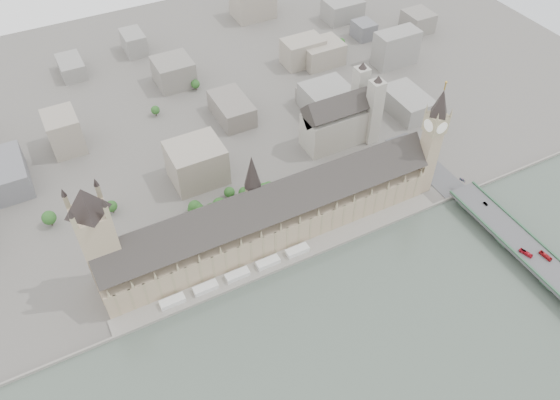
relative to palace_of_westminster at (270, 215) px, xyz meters
name	(u,v)px	position (x,y,z in m)	size (l,w,h in m)	color
ground	(281,252)	(0.00, -19.70, -22.71)	(900.00, 900.00, 0.00)	#595651
embankment_wall	(291,265)	(0.00, -34.70, -21.21)	(600.00, 1.50, 3.00)	slate
river_terrace	(286,258)	(0.00, -27.20, -21.71)	(270.00, 15.00, 2.00)	slate
terrace_tents	(237,275)	(-40.00, -26.70, -18.71)	(118.00, 7.00, 4.00)	silver
palace_of_westminster	(270,215)	(0.00, 0.00, 0.00)	(265.00, 40.73, 55.44)	gray
elizabeth_tower	(433,135)	(138.00, -11.70, 35.38)	(17.00, 17.00, 107.50)	gray
victoria_tower	(98,238)	(-122.00, 6.30, 32.50)	(30.00, 30.00, 100.00)	gray
central_tower	(252,181)	(-10.00, 6.30, 35.21)	(13.00, 13.00, 48.00)	gray
westminster_bridge	(524,251)	(162.00, -107.20, -17.58)	(25.00, 325.00, 10.25)	#474749
westminster_abbey	(341,119)	(110.92, 75.30, 2.38)	(68.00, 36.00, 64.00)	#A6A196
city_skyline_inland	(171,75)	(0.00, 225.30, -3.71)	(720.00, 360.00, 38.00)	gray
park_trees	(237,200)	(-10.00, 40.30, -15.21)	(110.00, 30.00, 15.00)	#214819
red_bus_north	(526,253)	(155.97, -112.18, -11.03)	(2.39, 10.22, 2.85)	red
red_bus_south	(545,256)	(166.86, -120.77, -11.02)	(2.40, 10.28, 2.86)	#A9151A
car_silver	(486,204)	(165.56, -59.03, -11.75)	(1.50, 4.30, 1.42)	gray
car_approach	(462,180)	(167.62, -28.62, -11.67)	(2.21, 5.44, 1.58)	gray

